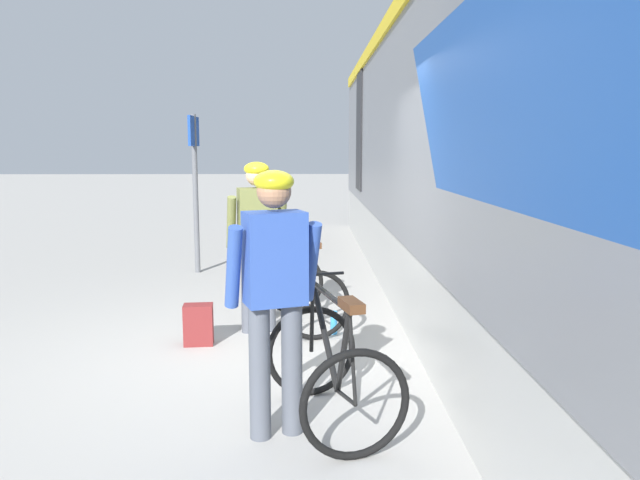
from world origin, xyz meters
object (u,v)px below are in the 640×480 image
Objects in this scene: bicycle_near_white at (304,289)px; bicycle_far_black at (331,369)px; cyclist_far_in_blue at (275,280)px; backpack_on_platform at (198,325)px; water_bottle_near_the_bikes at (334,323)px; cyclist_near_in_olive at (257,231)px; platform_sign_post at (195,167)px.

bicycle_near_white is 0.99× the size of bicycle_far_black.
cyclist_far_in_blue is 1.45× the size of bicycle_far_black.
backpack_on_platform reaches higher than water_bottle_near_the_bikes.
bicycle_far_black is 3.04× the size of backpack_on_platform.
cyclist_far_in_blue is (0.30, -2.33, 0.00)m from cyclist_near_in_olive.
water_bottle_near_the_bikes is (1.33, 0.31, -0.08)m from backpack_on_platform.
cyclist_near_in_olive is 1.22m from water_bottle_near_the_bikes.
bicycle_near_white is 3.55m from platform_sign_post.
platform_sign_post reaches higher than bicycle_near_white.
cyclist_near_in_olive is 7.35× the size of water_bottle_near_the_bikes.
cyclist_near_in_olive is 1.10m from backpack_on_platform.
bicycle_far_black reaches higher than water_bottle_near_the_bikes.
cyclist_far_in_blue is 2.25m from backpack_on_platform.
cyclist_far_in_blue is at bearing -102.19° from water_bottle_near_the_bikes.
backpack_on_platform is (-0.55, -0.43, -0.85)m from cyclist_near_in_olive.
platform_sign_post reaches higher than cyclist_far_in_blue.
bicycle_near_white is at bearing 136.16° from water_bottle_near_the_bikes.
platform_sign_post is (-1.49, 5.40, 0.57)m from cyclist_far_in_blue.
water_bottle_near_the_bikes is at bearing 8.14° from backpack_on_platform.
bicycle_far_black reaches higher than backpack_on_platform.
platform_sign_post is at bearing 111.15° from cyclist_near_in_olive.
cyclist_near_in_olive is at bearing 32.80° from backpack_on_platform.
cyclist_far_in_blue reaches higher than water_bottle_near_the_bikes.
cyclist_near_in_olive is 3.34m from platform_sign_post.
platform_sign_post is (-1.19, 3.07, 0.57)m from cyclist_near_in_olive.
bicycle_far_black is at bearing 21.57° from cyclist_far_in_blue.
cyclist_near_in_olive is 0.73× the size of platform_sign_post.
cyclist_far_in_blue is 1.46× the size of bicycle_near_white.
bicycle_far_black is (0.37, 0.15, -0.65)m from cyclist_far_in_blue.
bicycle_far_black is 2.15m from backpack_on_platform.
bicycle_far_black is at bearing -92.98° from water_bottle_near_the_bikes.
water_bottle_near_the_bikes is (0.78, -0.12, -0.93)m from cyclist_near_in_olive.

